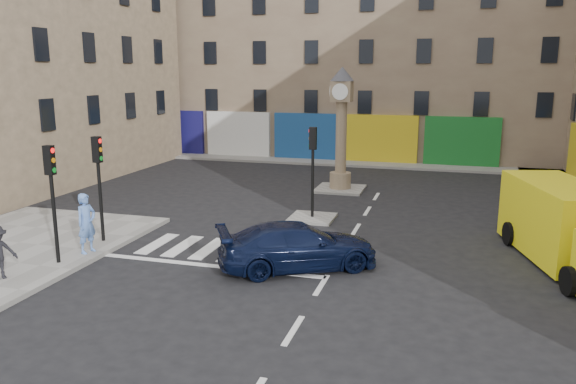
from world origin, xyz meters
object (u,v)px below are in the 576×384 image
at_px(traffic_light_left_near, 52,185).
at_px(traffic_light_left_far, 99,172).
at_px(clock_pillar, 341,121).
at_px(pedestrian_blue, 87,223).
at_px(traffic_light_island, 313,158).
at_px(navy_sedan, 298,246).
at_px(yellow_van, 567,227).

bearing_deg(traffic_light_left_near, traffic_light_left_far, 90.00).
xyz_separation_m(traffic_light_left_near, clock_pillar, (6.30, 13.80, 0.93)).
xyz_separation_m(clock_pillar, pedestrian_blue, (-6.00, -12.67, -2.40)).
bearing_deg(traffic_light_island, pedestrian_blue, -131.95).
distance_m(traffic_light_left_far, traffic_light_island, 8.30).
distance_m(clock_pillar, navy_sedan, 12.17).
bearing_deg(yellow_van, traffic_light_left_near, -177.62).
height_order(traffic_light_left_near, traffic_light_island, traffic_light_left_near).
bearing_deg(yellow_van, navy_sedan, -175.96).
bearing_deg(navy_sedan, traffic_light_island, -20.67).
bearing_deg(navy_sedan, traffic_light_left_far, 56.76).
bearing_deg(yellow_van, clock_pillar, 120.06).
height_order(clock_pillar, yellow_van, clock_pillar).
height_order(traffic_light_left_near, yellow_van, traffic_light_left_near).
bearing_deg(traffic_light_left_far, clock_pillar, 61.06).
xyz_separation_m(traffic_light_island, yellow_van, (9.02, -3.03, -1.36)).
bearing_deg(clock_pillar, yellow_van, -45.03).
xyz_separation_m(traffic_light_island, pedestrian_blue, (-6.00, -6.67, -1.44)).
height_order(traffic_light_left_far, navy_sedan, traffic_light_left_far).
bearing_deg(clock_pillar, traffic_light_left_far, -118.94).
relative_size(traffic_light_island, navy_sedan, 0.75).
relative_size(traffic_light_island, yellow_van, 0.52).
xyz_separation_m(navy_sedan, yellow_van, (8.05, 2.77, 0.51)).
xyz_separation_m(traffic_light_left_far, pedestrian_blue, (0.30, -1.27, -1.47)).
xyz_separation_m(traffic_light_left_far, traffic_light_island, (6.30, 5.40, -0.03)).
bearing_deg(traffic_light_left_near, pedestrian_blue, 75.07).
relative_size(traffic_light_left_far, yellow_van, 0.52).
relative_size(clock_pillar, navy_sedan, 1.23).
distance_m(traffic_light_island, pedestrian_blue, 9.09).
distance_m(navy_sedan, pedestrian_blue, 7.03).
relative_size(navy_sedan, yellow_van, 0.70).
distance_m(traffic_light_left_far, clock_pillar, 13.05).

